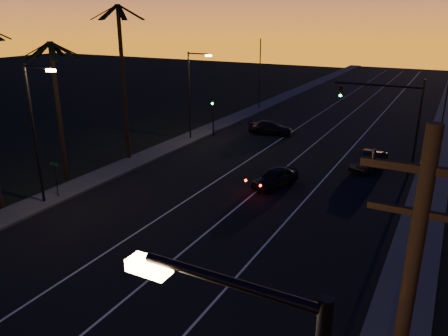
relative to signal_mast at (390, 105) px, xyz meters
The scene contains 18 objects.
road 13.18m from the signal_mast, 125.53° to the right, with size 20.00×170.00×0.01m, color black.
sidewalk_left 21.40m from the signal_mast, 151.41° to the right, with size 2.40×170.00×0.16m, color #3D3D3A.
sidewalk_right 11.77m from the signal_mast, 67.87° to the right, with size 2.40×170.00×0.16m, color #3D3D3A.
lane_stripe_left 15.01m from the signal_mast, 135.41° to the right, with size 0.12×160.00×0.01m, color silver.
lane_stripe_mid 12.91m from the signal_mast, 123.59° to the right, with size 0.12×160.00×0.01m, color silver.
lane_stripe_right 11.51m from the signal_mast, 107.42° to the right, with size 0.12×160.00×0.01m, color silver.
palm_mid 25.91m from the signal_mast, 141.82° to the right, with size 4.25×4.16×10.03m.
palm_far 21.95m from the signal_mast, 152.67° to the right, with size 4.25×4.16×12.53m.
streetlight_left_near 26.80m from the signal_mast, 131.74° to the right, with size 2.55×0.26×9.00m.
streetlight_left_far 17.94m from the signal_mast, behind, with size 2.55×0.26×8.50m.
street_sign 26.31m from the signal_mast, 133.36° to the right, with size 0.70×0.06×2.60m.
signal_mast is the anchor object (origin of this frame).
signal_post 16.74m from the signal_mast, behind, with size 0.28×0.37×4.20m.
far_pole_left 23.54m from the signal_mast, 140.39° to the left, with size 0.14×0.14×9.00m, color black.
far_pole_right 12.62m from the signal_mast, 72.16° to the left, with size 0.14×0.14×9.00m, color black.
lead_car 12.34m from the signal_mast, 120.31° to the right, with size 2.84×4.68×1.35m.
right_car 5.10m from the signal_mast, 102.05° to the right, with size 2.38×4.50×1.41m.
cross_car 13.00m from the signal_mast, 163.29° to the left, with size 4.82×2.60×1.33m.
Camera 1 is at (11.82, 2.31, 11.63)m, focal length 35.00 mm.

